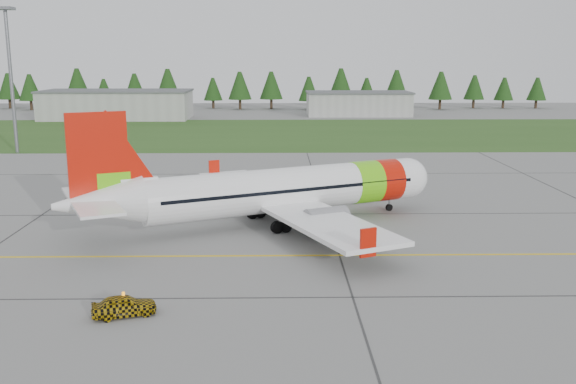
{
  "coord_description": "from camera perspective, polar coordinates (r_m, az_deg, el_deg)",
  "views": [
    {
      "loc": [
        5.65,
        -34.81,
        13.56
      ],
      "look_at": [
        6.51,
        14.08,
        3.26
      ],
      "focal_mm": 40.0,
      "sensor_mm": 36.0,
      "label": 1
    }
  ],
  "objects": [
    {
      "name": "ground",
      "position": [
        37.78,
        -9.67,
        -9.32
      ],
      "size": [
        320.0,
        320.0,
        0.0
      ],
      "primitive_type": "plane",
      "color": "gray",
      "rests_on": "ground"
    },
    {
      "name": "aircraft",
      "position": [
        52.68,
        -0.83,
        0.13
      ],
      "size": [
        30.56,
        29.0,
        9.78
      ],
      "rotation": [
        0.0,
        0.0,
        0.42
      ],
      "color": "white",
      "rests_on": "ground"
    },
    {
      "name": "follow_me_car",
      "position": [
        35.41,
        -14.46,
        -8.07
      ],
      "size": [
        1.52,
        1.65,
        3.4
      ],
      "primitive_type": "imported",
      "rotation": [
        0.0,
        0.0,
        1.88
      ],
      "color": "#CCA30B",
      "rests_on": "ground"
    },
    {
      "name": "grass_strip",
      "position": [
        117.73,
        -3.77,
        5.27
      ],
      "size": [
        320.0,
        50.0,
        0.03
      ],
      "primitive_type": "cube",
      "color": "#30561E",
      "rests_on": "ground"
    },
    {
      "name": "taxi_guideline",
      "position": [
        45.25,
        -8.17,
        -5.65
      ],
      "size": [
        120.0,
        0.25,
        0.02
      ],
      "primitive_type": "cube",
      "color": "gold",
      "rests_on": "ground"
    },
    {
      "name": "hangar_west",
      "position": [
        149.5,
        -14.93,
        7.45
      ],
      "size": [
        32.0,
        14.0,
        6.0
      ],
      "primitive_type": "cube",
      "color": "#A8A8A3",
      "rests_on": "ground"
    },
    {
      "name": "hangar_east",
      "position": [
        154.42,
        6.25,
        7.76
      ],
      "size": [
        24.0,
        12.0,
        5.2
      ],
      "primitive_type": "cube",
      "color": "#A8A8A3",
      "rests_on": "ground"
    },
    {
      "name": "floodlight_mast",
      "position": [
        100.22,
        -23.37,
        8.9
      ],
      "size": [
        0.5,
        0.5,
        20.0
      ],
      "primitive_type": "cylinder",
      "color": "slate",
      "rests_on": "ground"
    },
    {
      "name": "treeline",
      "position": [
        173.11,
        -2.91,
        9.05
      ],
      "size": [
        160.0,
        8.0,
        10.0
      ],
      "primitive_type": null,
      "color": "#1C3F14",
      "rests_on": "ground"
    }
  ]
}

